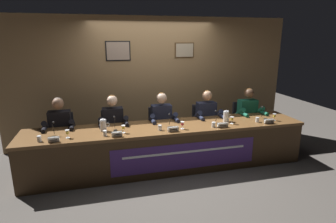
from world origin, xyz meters
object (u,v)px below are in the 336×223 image
object	(u,v)px
microphone_far_left	(53,132)
juice_glass_far_right	(274,116)
chair_left	(113,135)
panelist_far_right	(249,114)
juice_glass_center	(182,124)
juice_glass_right	(232,119)
microphone_left	(115,126)
water_pitcher_right_side	(226,116)
nameplate_center	(173,129)
nameplate_right	(223,125)
microphone_far_right	(264,115)
microphone_center	(170,123)
juice_glass_left	(123,128)
water_cup_far_right	(257,120)
panelist_left	(113,124)
chair_far_left	(63,140)
nameplate_far_left	(54,140)
water_cup_center	(160,128)
water_cup_far_left	(39,139)
water_cup_left	(105,134)
panelist_center	(162,121)
conference_table	(170,140)
panelist_far_left	(60,128)
microphone_right	(218,119)
nameplate_left	(117,134)
chair_center	(160,132)
juice_glass_far_left	(67,132)
nameplate_far_right	(269,121)
water_cup_right	(213,125)
panelist_right	(208,117)
chair_right	(203,128)
chair_far_right	(243,125)

from	to	relation	value
microphone_far_left	juice_glass_far_right	xyz separation A→B (m)	(3.72, -0.08, 0.01)
chair_left	panelist_far_right	bearing A→B (deg)	-4.30
juice_glass_center	juice_glass_right	world-z (taller)	same
microphone_left	water_pitcher_right_side	world-z (taller)	microphone_left
nameplate_center	nameplate_right	distance (m)	0.85
microphone_far_right	microphone_center	bearing A→B (deg)	-178.41
juice_glass_left	water_cup_far_right	bearing A→B (deg)	-0.15
panelist_left	juice_glass_far_right	distance (m)	2.87
chair_far_left	water_pitcher_right_side	bearing A→B (deg)	-12.17
nameplate_far_left	juice_glass_left	xyz separation A→B (m)	(1.00, 0.16, 0.05)
water_cup_center	panelist_far_right	size ratio (longest dim) A/B	0.07
microphone_center	microphone_far_left	bearing A→B (deg)	179.99
water_cup_far_left	juice_glass_center	distance (m)	2.15
water_cup_left	panelist_center	size ratio (longest dim) A/B	0.07
conference_table	panelist_far_left	size ratio (longest dim) A/B	3.85
panelist_far_left	microphone_center	bearing A→B (deg)	-15.50
microphone_center	water_pitcher_right_side	distance (m)	1.05
nameplate_far_left	juice_glass_far_right	size ratio (longest dim) A/B	1.23
chair_far_left	panelist_left	world-z (taller)	panelist_left
chair_far_left	microphone_right	size ratio (longest dim) A/B	4.16
nameplate_left	nameplate_right	bearing A→B (deg)	0.68
chair_center	water_cup_far_right	size ratio (longest dim) A/B	10.57
water_cup_far_right	water_cup_center	bearing A→B (deg)	-179.74
juice_glass_far_left	nameplate_far_right	xyz separation A→B (m)	(3.32, -0.12, -0.05)
panelist_center	conference_table	bearing A→B (deg)	-89.57
chair_center	water_cup_right	bearing A→B (deg)	-50.13
juice_glass_far_right	panelist_center	bearing A→B (deg)	163.32
water_cup_center	juice_glass_far_right	size ratio (longest dim) A/B	0.69
nameplate_center	panelist_right	bearing A→B (deg)	38.96
conference_table	panelist_far_right	size ratio (longest dim) A/B	3.85
panelist_center	nameplate_center	distance (m)	0.71
chair_far_left	microphone_right	xyz separation A→B (m)	(2.63, -0.69, 0.38)
microphone_left	chair_far_left	bearing A→B (deg)	144.97
panelist_center	chair_left	bearing A→B (deg)	167.30
panelist_right	water_cup_right	bearing A→B (deg)	-104.30
water_cup_left	juice_glass_center	distance (m)	1.23
chair_left	chair_right	world-z (taller)	same
chair_far_left	juice_glass_far_right	bearing A→B (deg)	-11.87
panelist_left	microphone_right	size ratio (longest dim) A/B	5.67
chair_far_right	microphone_right	bearing A→B (deg)	-142.62
nameplate_center	microphone_far_right	world-z (taller)	microphone_far_right
microphone_far_left	chair_left	xyz separation A→B (m)	(0.91, 0.69, -0.38)
nameplate_far_left	water_cup_far_left	bearing A→B (deg)	157.95
juice_glass_far_left	microphone_center	world-z (taller)	microphone_center
panelist_center	juice_glass_far_right	xyz separation A→B (m)	(1.93, -0.58, 0.11)
water_cup_center	water_pitcher_right_side	distance (m)	1.26
nameplate_center	juice_glass_center	xyz separation A→B (m)	(0.18, 0.09, 0.05)
water_cup_right	chair_center	bearing A→B (deg)	129.87
nameplate_left	chair_left	bearing A→B (deg)	90.65
chair_center	water_cup_right	distance (m)	1.17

